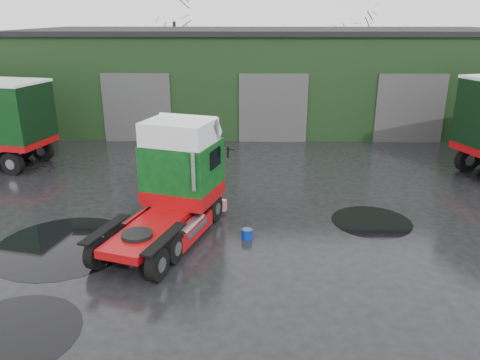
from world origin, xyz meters
The scene contains 9 objects.
ground centered at (0.00, 0.00, 0.00)m, with size 100.00×100.00×0.00m, color black.
warehouse centered at (2.00, 20.00, 3.16)m, with size 32.40×12.40×6.30m.
hero_tractor centered at (-2.32, 0.71, 1.92)m, with size 2.62×6.18×3.84m, color #0C4114, non-canonical shape.
wash_bucket centered at (0.52, 0.97, 0.17)m, with size 0.37×0.37×0.34m, color navy.
tree_back_a centered at (-6.00, 30.00, 4.75)m, with size 4.40×4.40×9.50m, color black, non-canonical shape.
tree_back_b centered at (10.00, 30.00, 3.75)m, with size 4.40×4.40×7.50m, color black, non-canonical shape.
puddle_0 centered at (-5.11, -4.17, 0.00)m, with size 3.34×3.34×0.01m, color black.
puddle_1 centered at (5.08, 2.44, 0.00)m, with size 2.91×2.91×0.01m, color black.
puddle_2 centered at (-5.49, 0.34, 0.00)m, with size 4.57×4.57×0.01m, color black.
Camera 1 is at (0.51, -13.29, 7.13)m, focal length 35.00 mm.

